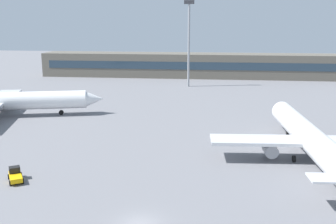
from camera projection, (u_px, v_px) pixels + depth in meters
The scene contains 6 objects.
ground_plane at pixel (176, 127), 80.63m from camera, with size 400.00×400.00×0.00m, color slate.
terminal_building at pixel (195, 65), 151.29m from camera, with size 117.35×12.13×9.00m.
airplane_near at pixel (309, 137), 61.71m from camera, with size 30.89×44.24×10.92m.
airplane_mid at pixel (0, 101), 88.36m from camera, with size 45.26×32.11×11.36m.
baggage_tug_yellow at pixel (15, 175), 53.07m from camera, with size 3.19×3.85×1.75m.
floodlight_tower_west at pixel (189, 38), 126.98m from camera, with size 3.20×0.80×27.47m.
Camera 1 is at (7.42, -37.58, 20.94)m, focal length 42.31 mm.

